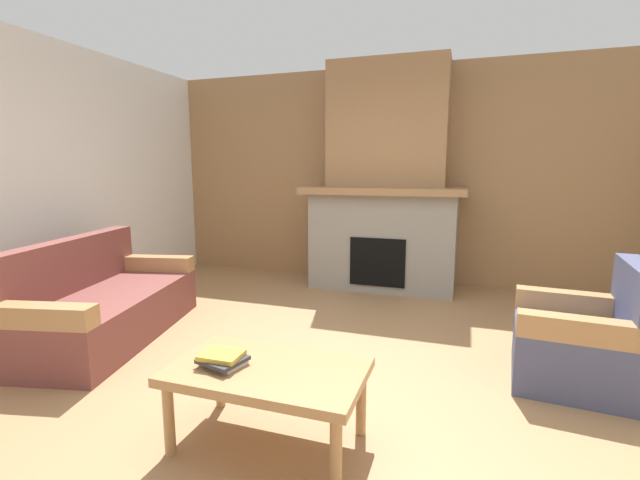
{
  "coord_description": "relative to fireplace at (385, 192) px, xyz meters",
  "views": [
    {
      "loc": [
        0.94,
        -2.6,
        1.43
      ],
      "look_at": [
        -0.28,
        0.99,
        0.82
      ],
      "focal_mm": 24.31,
      "sensor_mm": 36.0,
      "label": 1
    }
  ],
  "objects": [
    {
      "name": "coffee_table",
      "position": [
        0.01,
        -3.32,
        -0.79
      ],
      "size": [
        1.0,
        0.6,
        0.43
      ],
      "color": "#A87A4C",
      "rests_on": "ground"
    },
    {
      "name": "armchair",
      "position": [
        1.73,
        -2.05,
        -0.87
      ],
      "size": [
        0.82,
        0.82,
        0.85
      ],
      "color": "#474C6B",
      "rests_on": "ground"
    },
    {
      "name": "fireplace",
      "position": [
        0.0,
        0.0,
        0.0
      ],
      "size": [
        1.9,
        0.82,
        2.7
      ],
      "color": "gray",
      "rests_on": "ground"
    },
    {
      "name": "book_stack_near_edge",
      "position": [
        -0.22,
        -3.38,
        -0.7
      ],
      "size": [
        0.25,
        0.24,
        0.07
      ],
      "color": "beige",
      "rests_on": "coffee_table"
    },
    {
      "name": "couch",
      "position": [
        -1.99,
        -2.43,
        -0.88
      ],
      "size": [
        1.22,
        1.94,
        0.85
      ],
      "color": "brown",
      "rests_on": "ground"
    },
    {
      "name": "ground",
      "position": [
        0.0,
        -2.62,
        -1.16
      ],
      "size": [
        9.0,
        9.0,
        0.0
      ],
      "primitive_type": "plane",
      "color": "#9E754C"
    },
    {
      "name": "wall_back_wood_panel",
      "position": [
        0.0,
        0.38,
        0.19
      ],
      "size": [
        6.0,
        0.12,
        2.7
      ],
      "primitive_type": "cube",
      "color": "#997047",
      "rests_on": "ground"
    }
  ]
}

